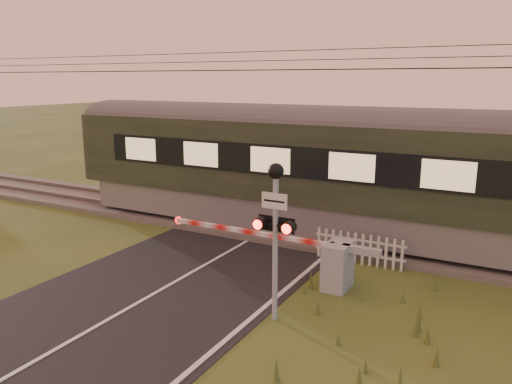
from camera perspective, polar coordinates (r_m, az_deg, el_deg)
The scene contains 7 objects.
ground at distance 12.75m, azimuth -12.00°, elevation -11.62°, with size 160.00×160.00×0.00m, color #384B1D.
road at distance 12.57m, azimuth -12.64°, elevation -11.96°, with size 6.00×140.00×0.03m.
track_bed at distance 17.82m, azimuth 1.65°, elevation -3.98°, with size 140.00×3.40×0.39m.
overhead_wires at distance 17.06m, azimuth 1.77°, elevation 14.53°, with size 120.00×0.62×0.62m.
boom_gate at distance 12.96m, azimuth 8.39°, elevation -7.89°, with size 6.19×0.92×1.23m.
crossing_signal at distance 10.57m, azimuth 2.24°, elevation -2.55°, with size 0.89×0.36×3.51m.
picket_fence at distance 14.67m, azimuth 11.68°, elevation -6.37°, with size 2.67×0.08×0.91m.
Camera 1 is at (7.70, -8.72, 5.21)m, focal length 35.00 mm.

